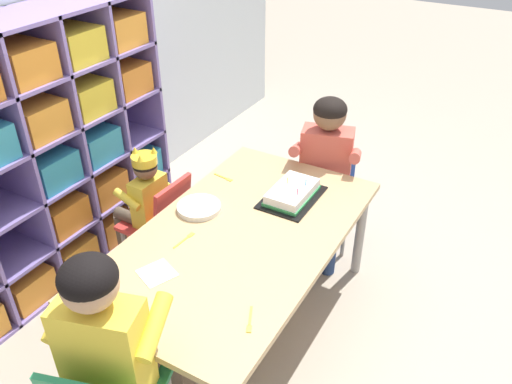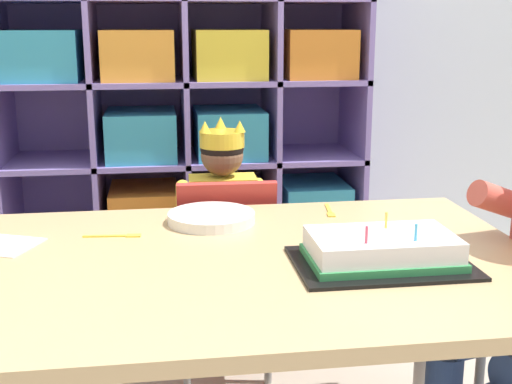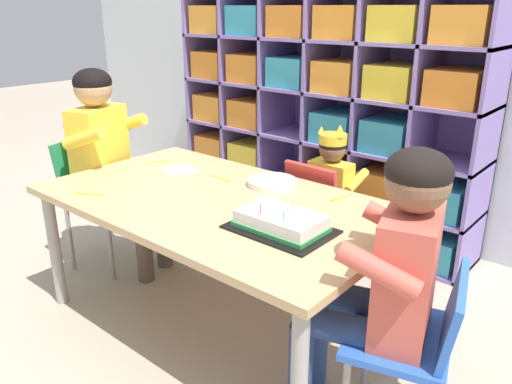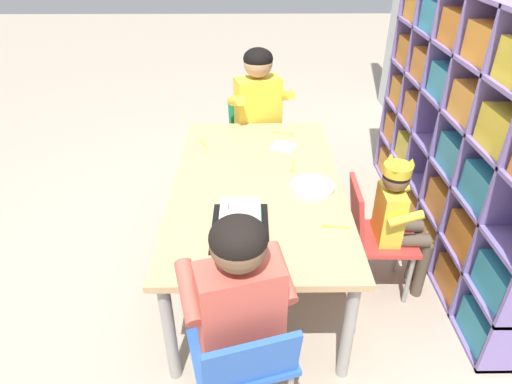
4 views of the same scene
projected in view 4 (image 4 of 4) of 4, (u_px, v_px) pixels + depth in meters
The scene contains 16 objects.
ground at pixel (257, 269), 2.66m from camera, with size 16.00×16.00×0.00m, color tan.
storage_cubby_shelf at pixel (467, 137), 2.54m from camera, with size 2.01×0.40×1.49m.
activity_table at pixel (257, 191), 2.37m from camera, with size 1.54×0.89×0.61m.
classroom_chair_blue at pixel (372, 232), 2.35m from camera, with size 0.32×0.36×0.66m.
child_with_crown at pixel (398, 212), 2.28m from camera, with size 0.30×0.31×0.82m.
classroom_chair_adult_side at pixel (256, 134), 3.20m from camera, with size 0.44×0.45×0.71m.
adult_helper_seated at pixel (261, 111), 2.99m from camera, with size 0.48×0.46×1.08m.
classroom_chair_guest_side at pixel (245, 360), 1.67m from camera, with size 0.42×0.45×0.61m.
guest_at_table_side at pixel (236, 297), 1.63m from camera, with size 0.47×0.46×1.00m.
birthday_cake_on_tray at pixel (240, 223), 1.98m from camera, with size 0.37×0.26×0.10m.
paper_plate_stack at pixel (313, 187), 2.27m from camera, with size 0.22×0.22×0.03m, color white.
paper_napkin_square at pixel (283, 147), 2.69m from camera, with size 0.14×0.14×0.00m, color white.
fork_near_cake_tray at pixel (285, 133), 2.85m from camera, with size 0.05×0.14×0.00m.
fork_near_child_seat at pixel (333, 227), 2.00m from camera, with size 0.03×0.13×0.00m.
fork_at_table_front_edge at pixel (292, 167), 2.48m from camera, with size 0.14×0.03×0.00m.
fork_by_napkin at pixel (203, 144), 2.72m from camera, with size 0.13×0.07×0.00m.
Camera 4 is at (2.00, -0.03, 1.81)m, focal length 31.18 mm.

